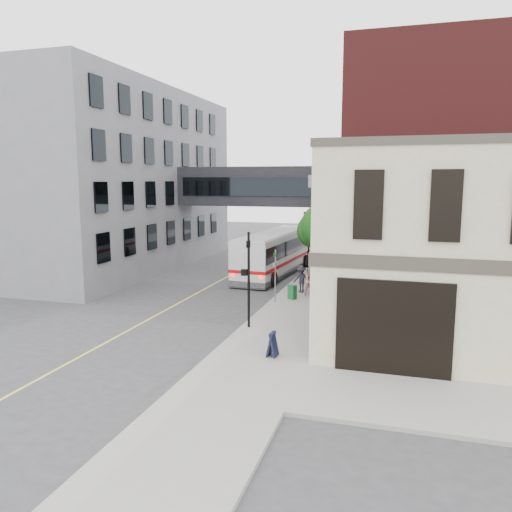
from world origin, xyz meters
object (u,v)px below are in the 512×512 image
Objects in this scene: sandwich_board at (272,344)px; pedestrian_c at (301,279)px; pedestrian_b at (311,281)px; newspaper_box at (292,292)px; bus at (275,251)px; pedestrian_a at (322,277)px.

pedestrian_c is at bearing 98.92° from sandwich_board.
newspaper_box is (-0.84, -1.30, -0.44)m from pedestrian_b.
bus is 12.09× the size of sandwich_board.
newspaper_box is at bearing -72.89° from pedestrian_c.
pedestrian_b is at bearing 95.59° from sandwich_board.
pedestrian_c is at bearing -62.18° from bus.
pedestrian_c is at bearing -124.06° from pedestrian_a.
pedestrian_a is 1.09× the size of pedestrian_c.
sandwich_board is at bearing -58.04° from newspaper_box.
bus is 17.96m from sandwich_board.
newspaper_box is 9.63m from sandwich_board.
pedestrian_a is at bearing 93.18° from sandwich_board.
pedestrian_c is (-1.14, -0.82, -0.07)m from pedestrian_a.
sandwich_board is at bearing -76.01° from bus.
bus is at bearing 150.15° from pedestrian_a.
pedestrian_b reaches higher than newspaper_box.
bus is 7.65m from pedestrian_b.
bus is at bearing 107.09° from sandwich_board.
pedestrian_a reaches higher than pedestrian_c.
pedestrian_a is at bearing 57.23° from pedestrian_c.
pedestrian_b is (3.86, -6.56, -0.76)m from bus.
sandwich_board reaches higher than newspaper_box.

